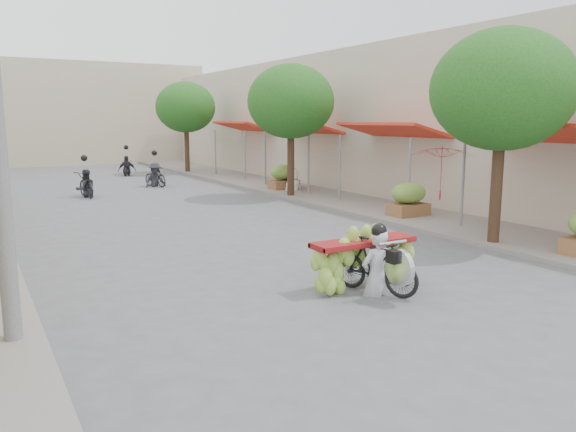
{
  "coord_description": "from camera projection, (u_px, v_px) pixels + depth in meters",
  "views": [
    {
      "loc": [
        -5.76,
        -5.25,
        3.1
      ],
      "look_at": [
        0.02,
        4.84,
        1.1
      ],
      "focal_mm": 35.0,
      "sensor_mm": 36.0,
      "label": 1
    }
  ],
  "objects": [
    {
      "name": "ground",
      "position": [
        459.0,
        344.0,
        7.84
      ],
      "size": [
        120.0,
        120.0,
        0.0
      ],
      "primitive_type": "plane",
      "color": "#59595E",
      "rests_on": "ground"
    },
    {
      "name": "sidewalk_right",
      "position": [
        311.0,
        191.0,
        24.09
      ],
      "size": [
        4.0,
        60.0,
        0.12
      ],
      "primitive_type": "cube",
      "color": "gray",
      "rests_on": "ground"
    },
    {
      "name": "shophouse_row_right",
      "position": [
        418.0,
        122.0,
        25.18
      ],
      "size": [
        9.77,
        40.0,
        6.0
      ],
      "color": "#BCAF9C",
      "rests_on": "ground"
    },
    {
      "name": "far_building",
      "position": [
        55.0,
        114.0,
        39.73
      ],
      "size": [
        20.0,
        6.0,
        7.0
      ],
      "primitive_type": "cube",
      "color": "#BCAF94",
      "rests_on": "ground"
    },
    {
      "name": "street_tree_near",
      "position": [
        503.0,
        90.0,
        13.27
      ],
      "size": [
        3.4,
        3.4,
        5.25
      ],
      "color": "#3A2719",
      "rests_on": "ground"
    },
    {
      "name": "street_tree_mid",
      "position": [
        291.0,
        102.0,
        21.82
      ],
      "size": [
        3.4,
        3.4,
        5.25
      ],
      "color": "#3A2719",
      "rests_on": "ground"
    },
    {
      "name": "street_tree_far",
      "position": [
        186.0,
        107.0,
        32.07
      ],
      "size": [
        3.4,
        3.4,
        5.25
      ],
      "color": "#3A2719",
      "rests_on": "ground"
    },
    {
      "name": "produce_crate_mid",
      "position": [
        408.0,
        197.0,
        17.6
      ],
      "size": [
        1.2,
        0.88,
        1.16
      ],
      "color": "brown",
      "rests_on": "ground"
    },
    {
      "name": "produce_crate_far",
      "position": [
        284.0,
        175.0,
        24.44
      ],
      "size": [
        1.2,
        0.88,
        1.16
      ],
      "color": "brown",
      "rests_on": "ground"
    },
    {
      "name": "banana_motorbike",
      "position": [
        371.0,
        253.0,
        10.15
      ],
      "size": [
        2.2,
        1.88,
        2.19
      ],
      "color": "black",
      "rests_on": "ground"
    },
    {
      "name": "market_umbrella",
      "position": [
        443.0,
        145.0,
        15.93
      ],
      "size": [
        2.23,
        2.23,
        1.58
      ],
      "rotation": [
        0.0,
        0.0,
        -0.35
      ],
      "color": "red",
      "rests_on": "ground"
    },
    {
      "name": "pedestrian",
      "position": [
        293.0,
        169.0,
        23.85
      ],
      "size": [
        0.93,
        0.59,
        1.82
      ],
      "rotation": [
        0.0,
        0.0,
        3.2
      ],
      "color": "white",
      "rests_on": "ground"
    },
    {
      "name": "bg_motorbike_a",
      "position": [
        85.0,
        179.0,
        22.61
      ],
      "size": [
        0.82,
        1.8,
        1.95
      ],
      "color": "black",
      "rests_on": "ground"
    },
    {
      "name": "bg_motorbike_b",
      "position": [
        155.0,
        168.0,
        26.09
      ],
      "size": [
        1.18,
        1.68,
        1.95
      ],
      "color": "black",
      "rests_on": "ground"
    },
    {
      "name": "bg_motorbike_c",
      "position": [
        127.0,
        161.0,
        31.25
      ],
      "size": [
        1.1,
        1.54,
        1.95
      ],
      "color": "black",
      "rests_on": "ground"
    }
  ]
}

